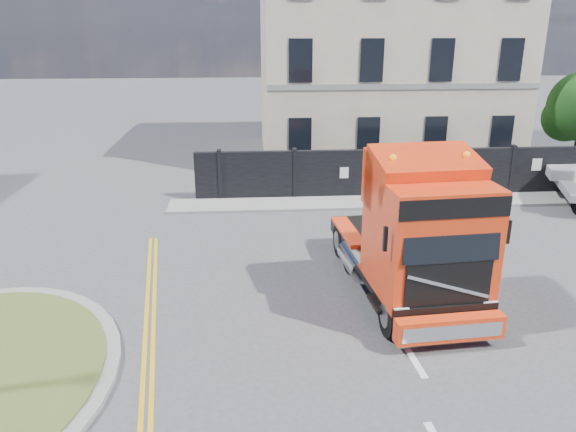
{
  "coord_description": "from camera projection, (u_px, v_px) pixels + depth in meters",
  "views": [
    {
      "loc": [
        -0.77,
        -12.85,
        6.95
      ],
      "look_at": [
        0.24,
        1.76,
        1.8
      ],
      "focal_mm": 35.0,
      "sensor_mm": 36.0,
      "label": 1
    }
  ],
  "objects": [
    {
      "name": "ground",
      "position": [
        284.0,
        305.0,
        14.45
      ],
      "size": [
        120.0,
        120.0,
        0.0
      ],
      "primitive_type": "plane",
      "color": "#424244",
      "rests_on": "ground"
    },
    {
      "name": "hoarding_fence",
      "position": [
        429.0,
        173.0,
        23.01
      ],
      "size": [
        18.8,
        0.25,
        2.0
      ],
      "color": "black",
      "rests_on": "ground"
    },
    {
      "name": "georgian_building",
      "position": [
        381.0,
        44.0,
        28.46
      ],
      "size": [
        12.3,
        10.3,
        12.8
      ],
      "color": "beige",
      "rests_on": "ground"
    },
    {
      "name": "pavement_far",
      "position": [
        421.0,
        201.0,
        22.44
      ],
      "size": [
        20.0,
        1.6,
        0.12
      ],
      "primitive_type": "cube",
      "color": "gray",
      "rests_on": "ground"
    },
    {
      "name": "truck",
      "position": [
        417.0,
        239.0,
        13.95
      ],
      "size": [
        2.99,
        6.79,
        3.96
      ],
      "rotation": [
        0.0,
        0.0,
        0.08
      ],
      "color": "black",
      "rests_on": "ground"
    }
  ]
}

